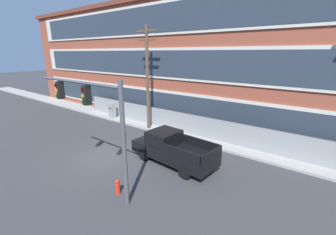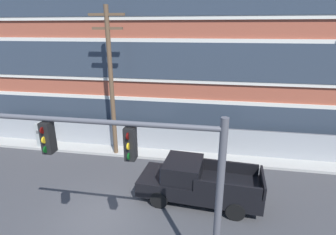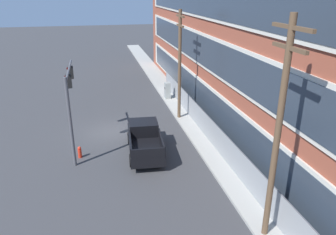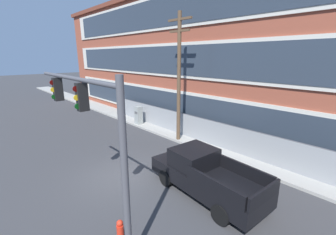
# 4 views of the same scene
# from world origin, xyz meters

# --- Properties ---
(ground_plane) EXTENTS (160.00, 160.00, 0.00)m
(ground_plane) POSITION_xyz_m (0.00, 0.00, 0.00)
(ground_plane) COLOR #38383A
(sidewalk_building_side) EXTENTS (80.00, 2.14, 0.16)m
(sidewalk_building_side) POSITION_xyz_m (0.00, 6.54, 0.08)
(sidewalk_building_side) COLOR #9E9B93
(sidewalk_building_side) RESTS_ON ground
(brick_mill_building) EXTENTS (54.91, 12.33, 11.47)m
(brick_mill_building) POSITION_xyz_m (3.78, 13.48, 5.74)
(brick_mill_building) COLOR brown
(brick_mill_building) RESTS_ON ground
(chain_link_fence) EXTENTS (29.14, 0.06, 1.86)m
(chain_link_fence) POSITION_xyz_m (3.74, 6.72, 0.95)
(chain_link_fence) COLOR gray
(chain_link_fence) RESTS_ON ground
(traffic_signal_mast) EXTENTS (6.24, 0.43, 5.62)m
(traffic_signal_mast) POSITION_xyz_m (2.78, -2.50, 4.04)
(traffic_signal_mast) COLOR #4C4C51
(traffic_signal_mast) RESTS_ON ground
(pickup_truck_black) EXTENTS (5.67, 2.46, 1.94)m
(pickup_truck_black) POSITION_xyz_m (3.86, 2.00, 0.93)
(pickup_truck_black) COLOR black
(pickup_truck_black) RESTS_ON ground
(utility_pole_near_corner) EXTENTS (2.04, 0.26, 8.81)m
(utility_pole_near_corner) POSITION_xyz_m (-1.47, 5.74, 4.80)
(utility_pole_near_corner) COLOR brown
(utility_pole_near_corner) RESTS_ON ground
(electrical_cabinet) EXTENTS (0.58, 0.54, 1.75)m
(electrical_cabinet) POSITION_xyz_m (-6.62, 5.91, 0.87)
(electrical_cabinet) COLOR #939993
(electrical_cabinet) RESTS_ON ground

